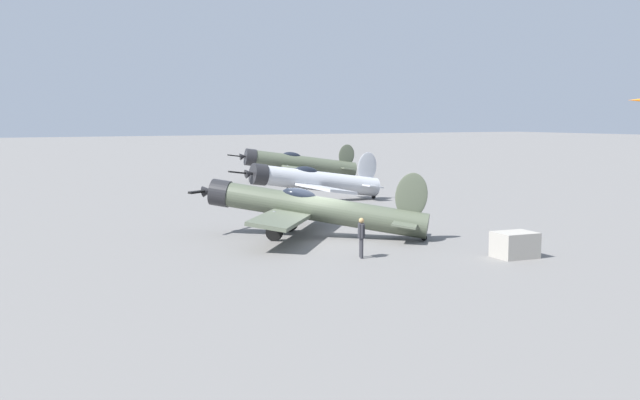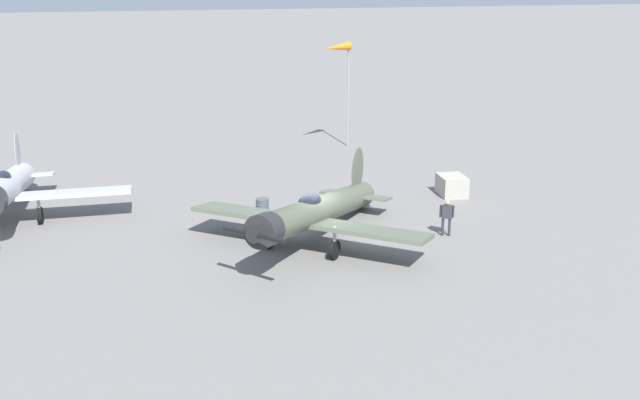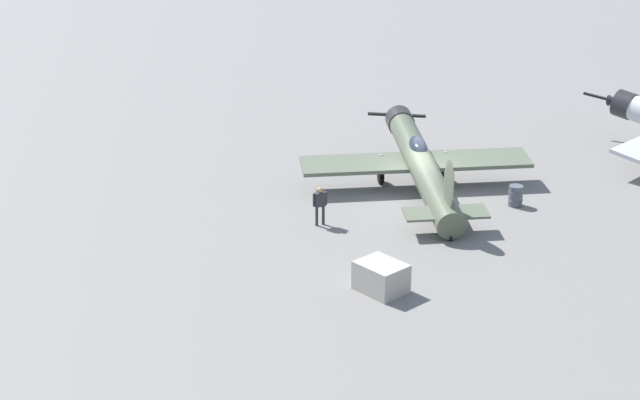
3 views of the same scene
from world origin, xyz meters
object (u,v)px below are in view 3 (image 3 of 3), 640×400
(equipment_crate, at_px, (381,277))
(fuel_drum, at_px, (516,196))
(airplane_foreground, at_px, (420,163))
(ground_crew_mechanic, at_px, (320,202))

(equipment_crate, distance_m, fuel_drum, 10.29)
(airplane_foreground, relative_size, ground_crew_mechanic, 6.22)
(airplane_foreground, xyz_separation_m, ground_crew_mechanic, (0.69, 5.83, -0.41))
(equipment_crate, bearing_deg, fuel_drum, -85.24)
(ground_crew_mechanic, bearing_deg, airplane_foreground, 105.93)
(ground_crew_mechanic, xyz_separation_m, equipment_crate, (-5.59, 2.93, -0.47))
(fuel_drum, bearing_deg, ground_crew_mechanic, 57.10)
(ground_crew_mechanic, xyz_separation_m, fuel_drum, (-4.74, -7.32, -0.54))
(equipment_crate, xyz_separation_m, fuel_drum, (0.85, -10.26, -0.07))
(equipment_crate, relative_size, fuel_drum, 1.92)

